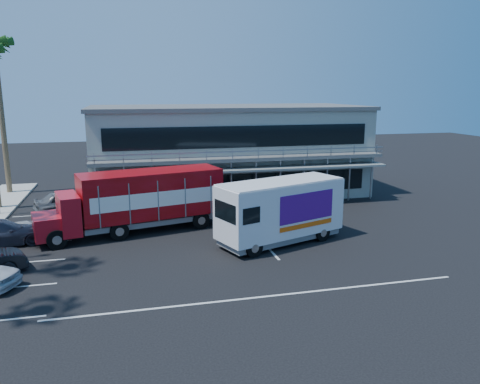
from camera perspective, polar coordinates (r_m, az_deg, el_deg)
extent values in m
plane|color=black|center=(25.73, -0.88, -7.16)|extent=(120.00, 120.00, 0.00)
cube|color=gray|center=(39.87, -1.54, 5.01)|extent=(22.00, 10.00, 7.00)
cube|color=#515454|center=(39.57, -1.57, 10.26)|extent=(22.40, 10.40, 0.30)
cube|color=#515454|center=(34.46, 0.45, 4.02)|extent=(22.00, 1.20, 0.25)
cube|color=gray|center=(33.86, 0.68, 4.73)|extent=(22.00, 0.08, 0.90)
cube|color=slate|center=(34.28, 0.57, 2.79)|extent=(22.00, 1.80, 0.15)
cube|color=black|center=(35.35, 0.21, 0.94)|extent=(20.00, 0.06, 1.60)
cube|color=black|center=(34.82, 0.22, 6.76)|extent=(20.00, 0.06, 1.60)
cylinder|color=brown|center=(43.31, -26.99, 7.59)|extent=(0.44, 0.44, 12.00)
cube|color=#AC0D18|center=(28.59, -22.41, -3.86)|extent=(2.01, 2.68, 1.28)
cube|color=#AC0D18|center=(28.55, -20.17, -2.48)|extent=(1.66, 2.84, 2.24)
cube|color=black|center=(28.40, -20.26, -1.23)|extent=(0.58, 2.22, 0.75)
cube|color=maroon|center=(29.34, -10.75, -0.15)|extent=(8.93, 4.58, 2.78)
cube|color=slate|center=(29.74, -10.62, -3.27)|extent=(8.83, 4.19, 0.32)
cube|color=white|center=(28.11, -9.95, -0.89)|extent=(7.65, 1.86, 0.91)
cube|color=white|center=(30.63, -11.47, 0.14)|extent=(7.65, 1.86, 0.91)
cylinder|color=black|center=(27.64, -21.44, -5.44)|extent=(1.14, 0.53, 1.11)
cylinder|color=black|center=(29.88, -21.93, -4.17)|extent=(1.14, 0.53, 1.11)
cylinder|color=black|center=(28.12, -14.50, -4.66)|extent=(1.14, 0.53, 1.11)
cylinder|color=black|center=(30.34, -15.51, -3.47)|extent=(1.14, 0.53, 1.11)
cylinder|color=black|center=(29.59, -4.79, -3.45)|extent=(1.14, 0.53, 1.11)
cylinder|color=black|center=(31.70, -6.42, -2.41)|extent=(1.14, 0.53, 1.11)
cube|color=silver|center=(26.55, 4.96, -1.93)|extent=(7.82, 4.90, 2.96)
cube|color=slate|center=(27.00, 4.89, -5.30)|extent=(7.45, 4.56, 0.37)
cube|color=black|center=(24.41, -1.80, -2.40)|extent=(0.76, 1.98, 1.00)
cube|color=silver|center=(26.22, 5.02, 1.27)|extent=(7.66, 4.80, 0.08)
cube|color=#4E0C73|center=(26.09, 8.18, -1.79)|extent=(3.59, 1.32, 1.58)
cube|color=#4E0C73|center=(27.99, 4.68, -0.74)|extent=(3.59, 1.32, 1.58)
cube|color=#F2590C|center=(26.36, 8.11, -4.02)|extent=(3.58, 1.31, 0.26)
cylinder|color=black|center=(24.61, 1.69, -6.83)|extent=(1.05, 0.61, 1.01)
cylinder|color=black|center=(26.37, -1.15, -5.50)|extent=(1.05, 0.61, 1.01)
cylinder|color=black|center=(27.58, 9.98, -4.89)|extent=(1.05, 0.61, 1.01)
cylinder|color=black|center=(29.16, 6.94, -3.84)|extent=(1.05, 0.61, 1.01)
imported|color=silver|center=(29.98, -27.02, -4.35)|extent=(5.28, 3.52, 1.35)
imported|color=#323442|center=(29.59, -27.20, -4.45)|extent=(5.38, 3.06, 1.47)
imported|color=slate|center=(35.54, -20.08, -1.06)|extent=(5.11, 3.31, 1.62)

